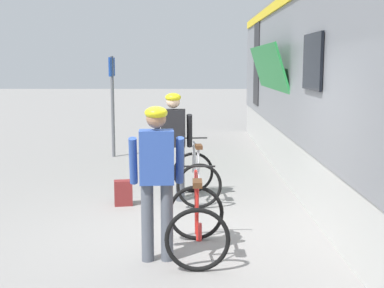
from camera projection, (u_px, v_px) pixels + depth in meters
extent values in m
plane|color=gray|center=(193.00, 234.00, 6.85)|extent=(80.00, 80.00, 0.00)
cube|color=#238C3D|center=(272.00, 83.00, 11.28)|extent=(0.56, 4.02, 1.63)
cube|color=black|center=(312.00, 62.00, 7.37)|extent=(0.04, 1.10, 0.80)
cube|color=black|center=(257.00, 63.00, 14.20)|extent=(0.03, 1.10, 2.29)
cylinder|color=#4C515B|center=(147.00, 222.00, 5.85)|extent=(0.14, 0.14, 0.90)
cylinder|color=#4C515B|center=(167.00, 222.00, 5.87)|extent=(0.14, 0.14, 0.90)
cube|color=#2D4C9E|center=(157.00, 157.00, 5.75)|extent=(0.40, 0.27, 0.60)
cylinder|color=#2D4C9E|center=(133.00, 161.00, 5.78)|extent=(0.11, 0.26, 0.56)
cylinder|color=#2D4C9E|center=(180.00, 160.00, 5.81)|extent=(0.11, 0.26, 0.56)
sphere|color=#9E7051|center=(156.00, 118.00, 5.68)|extent=(0.22, 0.22, 0.22)
ellipsoid|color=yellow|center=(156.00, 113.00, 5.67)|extent=(0.27, 0.29, 0.14)
cylinder|color=#4C515B|center=(167.00, 174.00, 8.45)|extent=(0.14, 0.14, 0.90)
cylinder|color=#4C515B|center=(180.00, 174.00, 8.44)|extent=(0.14, 0.14, 0.90)
cube|color=black|center=(173.00, 128.00, 8.33)|extent=(0.38, 0.24, 0.60)
cylinder|color=black|center=(157.00, 131.00, 8.38)|extent=(0.09, 0.26, 0.56)
cylinder|color=black|center=(190.00, 131.00, 8.37)|extent=(0.09, 0.26, 0.56)
sphere|color=beige|center=(173.00, 101.00, 8.27)|extent=(0.22, 0.22, 0.22)
ellipsoid|color=yellow|center=(173.00, 97.00, 8.26)|extent=(0.26, 0.28, 0.14)
torus|color=black|center=(196.00, 213.00, 6.56)|extent=(0.71, 0.06, 0.71)
torus|color=black|center=(197.00, 240.00, 5.56)|extent=(0.71, 0.06, 0.71)
cylinder|color=red|center=(196.00, 201.00, 6.17)|extent=(0.05, 0.64, 0.63)
cylinder|color=red|center=(197.00, 179.00, 6.01)|extent=(0.05, 0.85, 0.04)
cylinder|color=red|center=(197.00, 211.00, 5.75)|extent=(0.04, 0.27, 0.62)
cylinder|color=red|center=(197.00, 237.00, 5.74)|extent=(0.03, 0.36, 0.08)
cylinder|color=red|center=(197.00, 213.00, 5.57)|extent=(0.03, 0.14, 0.56)
cylinder|color=red|center=(196.00, 192.00, 6.50)|extent=(0.03, 0.08, 0.55)
cylinder|color=black|center=(196.00, 166.00, 6.42)|extent=(0.48, 0.03, 0.02)
cube|color=#4C2D19|center=(197.00, 183.00, 5.55)|extent=(0.10, 0.24, 0.06)
torus|color=black|center=(193.00, 172.00, 9.01)|extent=(0.71, 0.12, 0.71)
torus|color=black|center=(199.00, 186.00, 8.01)|extent=(0.71, 0.12, 0.71)
cylinder|color=silver|center=(195.00, 162.00, 8.63)|extent=(0.11, 0.65, 0.63)
cylinder|color=silver|center=(196.00, 145.00, 8.46)|extent=(0.12, 0.85, 0.04)
cylinder|color=silver|center=(198.00, 167.00, 8.21)|extent=(0.07, 0.28, 0.62)
cylinder|color=silver|center=(198.00, 185.00, 8.19)|extent=(0.06, 0.36, 0.08)
cylinder|color=silver|center=(199.00, 168.00, 8.03)|extent=(0.04, 0.15, 0.56)
cylinder|color=silver|center=(193.00, 157.00, 8.95)|extent=(0.04, 0.08, 0.55)
cylinder|color=black|center=(193.00, 138.00, 8.87)|extent=(0.48, 0.07, 0.02)
cube|color=#4C2D19|center=(199.00, 147.00, 8.01)|extent=(0.12, 0.25, 0.06)
cube|color=maroon|center=(123.00, 193.00, 8.21)|extent=(0.31, 0.23, 0.40)
cylinder|color=red|center=(199.00, 232.00, 6.57)|extent=(0.07, 0.07, 0.23)
cylinder|color=#595B60|center=(113.00, 107.00, 12.38)|extent=(0.08, 0.08, 2.40)
cube|color=#193F99|center=(112.00, 67.00, 12.23)|extent=(0.04, 0.70, 0.44)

